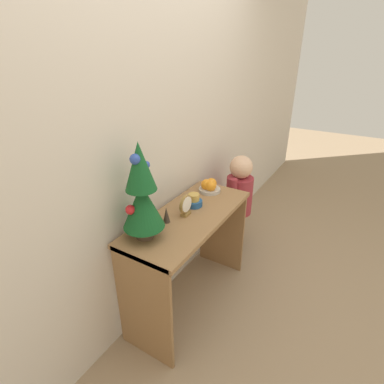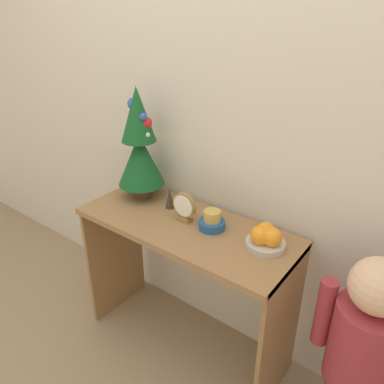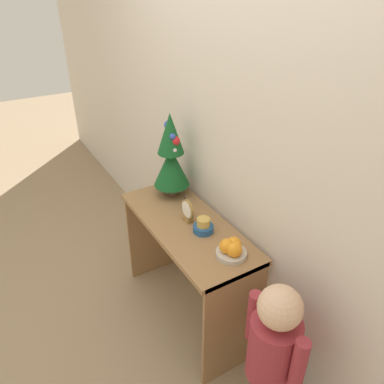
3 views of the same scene
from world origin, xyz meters
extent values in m
plane|color=#997F60|center=(0.00, 0.00, 0.00)|extent=(12.00, 12.00, 0.00)
cube|color=beige|center=(0.00, 0.48, 1.25)|extent=(7.00, 0.05, 2.50)
cube|color=olive|center=(0.00, 0.22, 0.74)|extent=(1.04, 0.43, 0.03)
cube|color=olive|center=(-0.51, 0.22, 0.38)|extent=(0.02, 0.40, 0.75)
cube|color=olive|center=(0.51, 0.22, 0.38)|extent=(0.02, 0.40, 0.75)
cylinder|color=#4C3828|center=(-0.35, 0.30, 0.78)|extent=(0.10, 0.10, 0.05)
cylinder|color=brown|center=(-0.35, 0.30, 0.82)|extent=(0.02, 0.02, 0.04)
cone|color=#145123|center=(-0.35, 0.30, 0.96)|extent=(0.24, 0.24, 0.26)
cone|color=#145123|center=(-0.35, 0.30, 1.19)|extent=(0.17, 0.17, 0.26)
sphere|color=red|center=(-0.31, 0.32, 1.15)|extent=(0.06, 0.06, 0.06)
sphere|color=silver|center=(-0.29, 0.30, 1.10)|extent=(0.04, 0.04, 0.04)
sphere|color=#2D4CA8|center=(-0.38, 0.31, 1.23)|extent=(0.06, 0.06, 0.06)
sphere|color=#2D4CA8|center=(-0.31, 0.29, 1.18)|extent=(0.04, 0.04, 0.04)
sphere|color=red|center=(-0.42, 0.34, 0.95)|extent=(0.06, 0.06, 0.06)
cylinder|color=#B7B2A8|center=(0.38, 0.27, 0.77)|extent=(0.16, 0.16, 0.03)
sphere|color=orange|center=(0.40, 0.27, 0.81)|extent=(0.08, 0.08, 0.08)
sphere|color=orange|center=(0.37, 0.29, 0.81)|extent=(0.08, 0.08, 0.08)
sphere|color=orange|center=(0.36, 0.25, 0.81)|extent=(0.08, 0.08, 0.08)
cylinder|color=#235189|center=(0.12, 0.26, 0.77)|extent=(0.12, 0.12, 0.04)
cylinder|color=gold|center=(0.12, 0.26, 0.82)|extent=(0.08, 0.08, 0.05)
cube|color=olive|center=(-0.02, 0.23, 0.76)|extent=(0.07, 0.04, 0.02)
cylinder|color=olive|center=(-0.02, 0.23, 0.83)|extent=(0.12, 0.02, 0.12)
cylinder|color=white|center=(-0.02, 0.22, 0.83)|extent=(0.10, 0.00, 0.10)
cone|color=#382D23|center=(-0.15, 0.29, 0.80)|extent=(0.05, 0.05, 0.10)
cylinder|color=#38384C|center=(0.77, 0.20, 0.19)|extent=(0.08, 0.08, 0.38)
cylinder|color=#38384C|center=(0.88, 0.20, 0.19)|extent=(0.08, 0.08, 0.38)
cylinder|color=#992D38|center=(0.82, 0.20, 0.55)|extent=(0.24, 0.24, 0.34)
sphere|color=#E0B28E|center=(0.82, 0.20, 0.82)|extent=(0.20, 0.20, 0.20)
cylinder|color=#992D38|center=(0.67, 0.20, 0.62)|extent=(0.07, 0.07, 0.29)
cylinder|color=#992D38|center=(0.97, 0.20, 0.62)|extent=(0.07, 0.07, 0.29)
camera|label=1|loc=(-1.45, -0.68, 1.74)|focal=28.00mm
camera|label=2|loc=(0.91, -0.94, 1.64)|focal=35.00mm
camera|label=3|loc=(1.60, -0.69, 2.05)|focal=35.00mm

